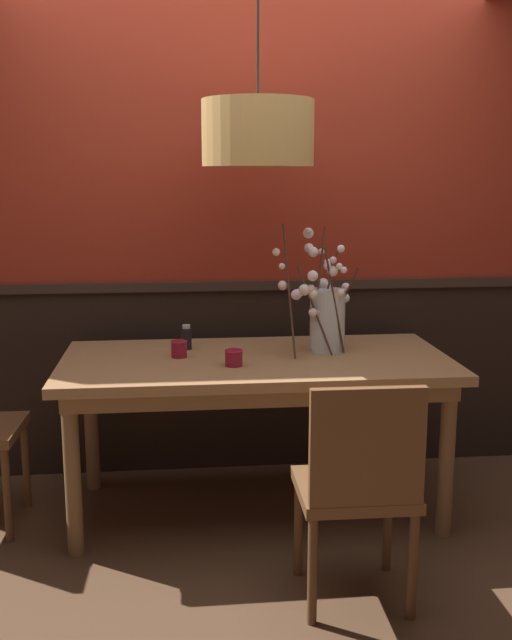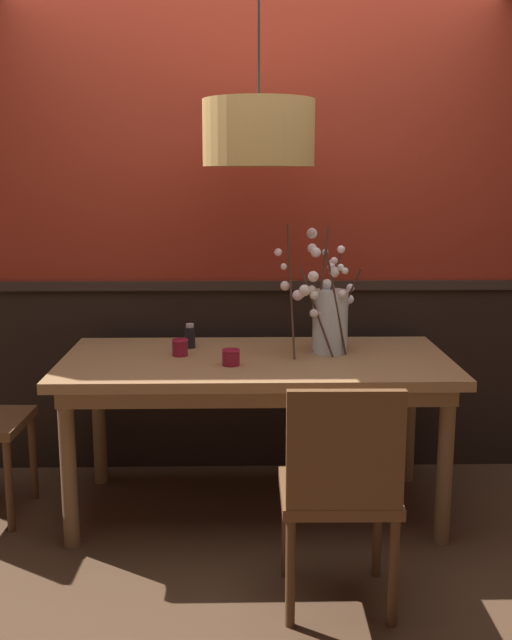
{
  "view_description": "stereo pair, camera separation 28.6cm",
  "coord_description": "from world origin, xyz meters",
  "px_view_note": "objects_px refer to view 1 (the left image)",
  "views": [
    {
      "loc": [
        -0.36,
        -3.35,
        1.61
      ],
      "look_at": [
        0.0,
        0.0,
        0.95
      ],
      "focal_mm": 41.41,
      "sensor_mm": 36.0,
      "label": 1
    },
    {
      "loc": [
        -0.07,
        -3.37,
        1.61
      ],
      "look_at": [
        0.0,
        0.0,
        0.95
      ],
      "focal_mm": 41.41,
      "sensor_mm": 36.0,
      "label": 2
    }
  ],
  "objects_px": {
    "vase_with_blossoms": "(325,315)",
    "condiment_bottle": "(186,338)",
    "chair_far_side_right": "(284,361)",
    "dining_table": "(256,375)",
    "candle_holder_nearer_edge": "(179,349)",
    "chair_near_side_right": "(359,481)",
    "candle_holder_nearer_center": "(234,358)",
    "pendant_lamp": "(258,133)",
    "chair_far_side_left": "(200,363)"
  },
  "relations": [
    {
      "from": "vase_with_blossoms",
      "to": "condiment_bottle",
      "type": "height_order",
      "value": "vase_with_blossoms"
    },
    {
      "from": "chair_far_side_right",
      "to": "vase_with_blossoms",
      "type": "height_order",
      "value": "vase_with_blossoms"
    },
    {
      "from": "dining_table",
      "to": "candle_holder_nearer_edge",
      "type": "height_order",
      "value": "candle_holder_nearer_edge"
    },
    {
      "from": "chair_near_side_right",
      "to": "candle_holder_nearer_center",
      "type": "xyz_separation_m",
      "value": [
        -0.41,
        0.71,
        0.3
      ]
    },
    {
      "from": "chair_far_side_right",
      "to": "candle_holder_nearer_center",
      "type": "relative_size",
      "value": 11.14
    },
    {
      "from": "chair_far_side_right",
      "to": "condiment_bottle",
      "type": "relative_size",
      "value": 7.61
    },
    {
      "from": "condiment_bottle",
      "to": "pendant_lamp",
      "type": "height_order",
      "value": "pendant_lamp"
    },
    {
      "from": "condiment_bottle",
      "to": "dining_table",
      "type": "bearing_deg",
      "value": -31.87
    },
    {
      "from": "vase_with_blossoms",
      "to": "pendant_lamp",
      "type": "distance_m",
      "value": 0.91
    },
    {
      "from": "pendant_lamp",
      "to": "candle_holder_nearer_center",
      "type": "bearing_deg",
      "value": -124.19
    },
    {
      "from": "dining_table",
      "to": "chair_far_side_right",
      "type": "height_order",
      "value": "chair_far_side_right"
    },
    {
      "from": "condiment_bottle",
      "to": "chair_near_side_right",
      "type": "bearing_deg",
      "value": -59.91
    },
    {
      "from": "dining_table",
      "to": "condiment_bottle",
      "type": "height_order",
      "value": "condiment_bottle"
    },
    {
      "from": "chair_far_side_right",
      "to": "candle_holder_nearer_edge",
      "type": "height_order",
      "value": "chair_far_side_right"
    },
    {
      "from": "candle_holder_nearer_edge",
      "to": "pendant_lamp",
      "type": "relative_size",
      "value": 0.07
    },
    {
      "from": "candle_holder_nearer_center",
      "to": "pendant_lamp",
      "type": "distance_m",
      "value": 1.02
    },
    {
      "from": "chair_near_side_right",
      "to": "candle_holder_nearer_center",
      "type": "relative_size",
      "value": 10.65
    },
    {
      "from": "condiment_bottle",
      "to": "pendant_lamp",
      "type": "xyz_separation_m",
      "value": [
        0.34,
        -0.16,
        0.97
      ]
    },
    {
      "from": "chair_far_side_left",
      "to": "vase_with_blossoms",
      "type": "relative_size",
      "value": 1.49
    },
    {
      "from": "chair_far_side_right",
      "to": "condiment_bottle",
      "type": "bearing_deg",
      "value": -132.43
    },
    {
      "from": "candle_holder_nearer_edge",
      "to": "chair_far_side_right",
      "type": "bearing_deg",
      "value": 52.19
    },
    {
      "from": "chair_far_side_right",
      "to": "vase_with_blossoms",
      "type": "distance_m",
      "value": 0.85
    },
    {
      "from": "chair_near_side_right",
      "to": "chair_far_side_right",
      "type": "relative_size",
      "value": 0.96
    },
    {
      "from": "chair_near_side_right",
      "to": "chair_far_side_left",
      "type": "bearing_deg",
      "value": 107.06
    },
    {
      "from": "dining_table",
      "to": "pendant_lamp",
      "type": "bearing_deg",
      "value": 73.34
    },
    {
      "from": "chair_far_side_left",
      "to": "candle_holder_nearer_center",
      "type": "xyz_separation_m",
      "value": [
        0.12,
        -1.01,
        0.28
      ]
    },
    {
      "from": "candle_holder_nearer_center",
      "to": "chair_far_side_right",
      "type": "bearing_deg",
      "value": 69.2
    },
    {
      "from": "candle_holder_nearer_center",
      "to": "pendant_lamp",
      "type": "relative_size",
      "value": 0.08
    },
    {
      "from": "vase_with_blossoms",
      "to": "candle_holder_nearer_edge",
      "type": "relative_size",
      "value": 7.68
    },
    {
      "from": "chair_far_side_left",
      "to": "vase_with_blossoms",
      "type": "xyz_separation_m",
      "value": [
        0.59,
        -0.77,
        0.43
      ]
    },
    {
      "from": "chair_far_side_left",
      "to": "candle_holder_nearer_edge",
      "type": "height_order",
      "value": "chair_far_side_left"
    },
    {
      "from": "dining_table",
      "to": "pendant_lamp",
      "type": "xyz_separation_m",
      "value": [
        0.01,
        0.04,
        1.11
      ]
    },
    {
      "from": "vase_with_blossoms",
      "to": "condiment_bottle",
      "type": "bearing_deg",
      "value": 171.13
    },
    {
      "from": "chair_far_side_left",
      "to": "candle_holder_nearer_edge",
      "type": "bearing_deg",
      "value": -98.37
    },
    {
      "from": "chair_far_side_right",
      "to": "candle_holder_nearer_edge",
      "type": "distance_m",
      "value": 1.04
    },
    {
      "from": "chair_far_side_left",
      "to": "pendant_lamp",
      "type": "xyz_separation_m",
      "value": [
        0.25,
        -0.82,
        1.27
      ]
    },
    {
      "from": "chair_far_side_right",
      "to": "candle_holder_nearer_edge",
      "type": "bearing_deg",
      "value": -127.81
    },
    {
      "from": "chair_far_side_left",
      "to": "condiment_bottle",
      "type": "distance_m",
      "value": 0.74
    },
    {
      "from": "pendant_lamp",
      "to": "chair_far_side_right",
      "type": "bearing_deg",
      "value": 72.87
    },
    {
      "from": "chair_near_side_right",
      "to": "chair_far_side_left",
      "type": "relative_size",
      "value": 0.98
    },
    {
      "from": "condiment_bottle",
      "to": "candle_holder_nearer_edge",
      "type": "bearing_deg",
      "value": -102.98
    },
    {
      "from": "chair_far_side_left",
      "to": "vase_with_blossoms",
      "type": "height_order",
      "value": "vase_with_blossoms"
    },
    {
      "from": "chair_near_side_right",
      "to": "chair_far_side_right",
      "type": "distance_m",
      "value": 1.69
    },
    {
      "from": "chair_far_side_left",
      "to": "pendant_lamp",
      "type": "bearing_deg",
      "value": -73.02
    },
    {
      "from": "chair_far_side_right",
      "to": "pendant_lamp",
      "type": "xyz_separation_m",
      "value": [
        -0.24,
        -0.79,
        1.26
      ]
    },
    {
      "from": "candle_holder_nearer_edge",
      "to": "condiment_bottle",
      "type": "height_order",
      "value": "condiment_bottle"
    },
    {
      "from": "chair_far_side_left",
      "to": "vase_with_blossoms",
      "type": "bearing_deg",
      "value": -52.69
    },
    {
      "from": "dining_table",
      "to": "candle_holder_nearer_center",
      "type": "relative_size",
      "value": 21.7
    },
    {
      "from": "candle_holder_nearer_edge",
      "to": "condiment_bottle",
      "type": "xyz_separation_m",
      "value": [
        0.04,
        0.16,
        0.02
      ]
    },
    {
      "from": "candle_holder_nearer_edge",
      "to": "vase_with_blossoms",
      "type": "bearing_deg",
      "value": 4.53
    }
  ]
}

